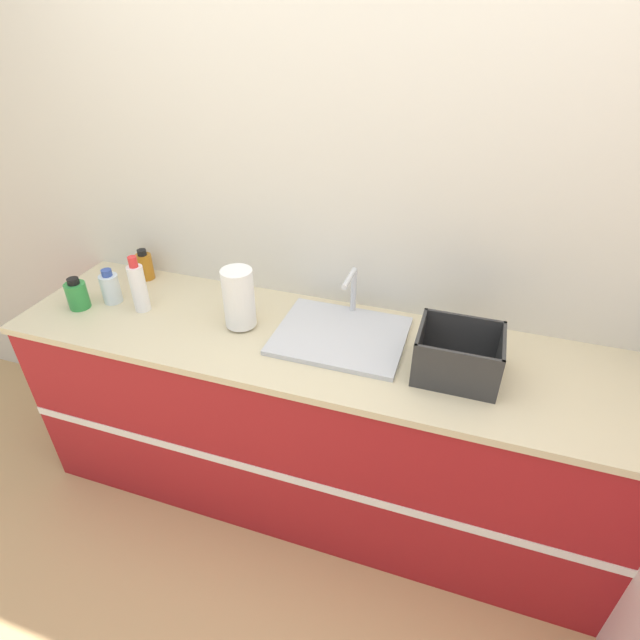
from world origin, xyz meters
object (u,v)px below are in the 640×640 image
bottle_clear (111,288)px  bottle_white_spray (139,287)px  sink (341,333)px  bottle_green (77,295)px  bottle_amber (145,266)px  paper_towel_roll (239,299)px  dish_rack (457,358)px

bottle_clear → bottle_white_spray: 0.17m
sink → bottle_green: (-1.15, -0.14, 0.05)m
bottle_clear → bottle_white_spray: (0.17, -0.02, 0.04)m
bottle_white_spray → bottle_amber: bearing=121.5°
sink → bottle_green: sink is taller
sink → bottle_white_spray: 0.88m
paper_towel_roll → bottle_green: bearing=-173.0°
bottle_white_spray → dish_rack: bearing=-0.9°
sink → paper_towel_roll: 0.43m
sink → bottle_green: bearing=-173.0°
bottle_green → dish_rack: bearing=1.8°
bottle_clear → dish_rack: bearing=-1.4°
bottle_amber → sink: bearing=-9.9°
bottle_green → bottle_clear: bearing=39.5°
paper_towel_roll → bottle_amber: bearing=159.4°
paper_towel_roll → dish_rack: 0.87m
bottle_green → bottle_white_spray: 0.28m
dish_rack → bottle_white_spray: 1.33m
bottle_green → bottle_amber: 0.34m
bottle_clear → bottle_amber: 0.23m
paper_towel_roll → bottle_white_spray: size_ratio=1.02×
bottle_green → bottle_amber: size_ratio=0.95×
sink → bottle_clear: bearing=-177.0°
bottle_clear → sink: bearing=3.0°
paper_towel_roll → dish_rack: size_ratio=0.88×
dish_rack → bottle_amber: bearing=169.7°
bottle_green → bottle_amber: bearing=69.7°
bottle_green → bottle_white_spray: bottle_white_spray is taller
bottle_green → bottle_clear: 0.14m
dish_rack → bottle_clear: 1.50m
dish_rack → bottle_white_spray: (-1.33, 0.02, 0.04)m
paper_towel_roll → bottle_amber: 0.66m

